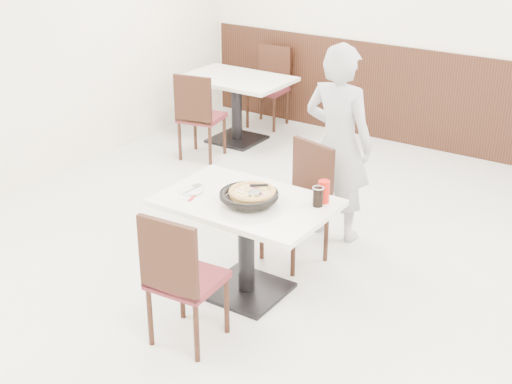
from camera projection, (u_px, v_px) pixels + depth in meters
The scene contains 19 objects.
floor at pixel (268, 285), 5.36m from camera, with size 7.00×7.00×0.00m, color beige.
wall_back at pixel (450, 24), 7.44m from camera, with size 6.00×0.04×2.80m, color silver.
wainscot_back at pixel (440, 102), 7.78m from camera, with size 5.90×0.03×1.10m, color black.
main_table at pixel (246, 247), 5.12m from camera, with size 1.20×0.80×0.75m, color white, non-canonical shape.
chair_near at pixel (187, 276), 4.56m from camera, with size 0.42×0.42×0.95m, color black, non-canonical shape.
chair_far at pixel (295, 206), 5.53m from camera, with size 0.42×0.42×0.95m, color black, non-canonical shape.
trivet at pixel (252, 199), 4.94m from camera, with size 0.11×0.11×0.04m, color black.
pizza_pan at pixel (249, 199), 4.89m from camera, with size 0.33×0.33×0.01m, color black.
pizza at pixel (252, 194), 4.91m from camera, with size 0.32×0.32×0.02m, color tan.
pizza_server at pixel (254, 192), 4.86m from camera, with size 0.08×0.10×0.00m, color silver.
napkin at pixel (186, 194), 5.05m from camera, with size 0.17×0.17×0.00m, color silver.
side_plate at pixel (190, 191), 5.09m from camera, with size 0.18×0.18×0.01m, color silver.
fork at pixel (192, 190), 5.09m from camera, with size 0.02×0.17×0.00m, color silver.
cola_glass at pixel (318, 197), 4.85m from camera, with size 0.07×0.07×0.13m, color black.
red_cup at pixel (324, 192), 4.90m from camera, with size 0.08×0.08×0.16m, color #B71109.
diner_person at pixel (338, 144), 5.79m from camera, with size 0.60×0.40×1.65m, color #BABABF.
bg_table_left at pixel (237, 109), 8.12m from camera, with size 1.20×0.80×0.75m, color white, non-canonical shape.
bg_chair_left_near at pixel (202, 115), 7.60m from camera, with size 0.42×0.42×0.95m, color black, non-canonical shape.
bg_chair_left_far at pixel (268, 88), 8.57m from camera, with size 0.42×0.42×0.95m, color black, non-canonical shape.
Camera 1 is at (2.48, -3.88, 2.83)m, focal length 50.00 mm.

